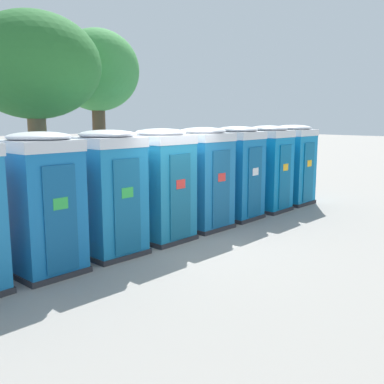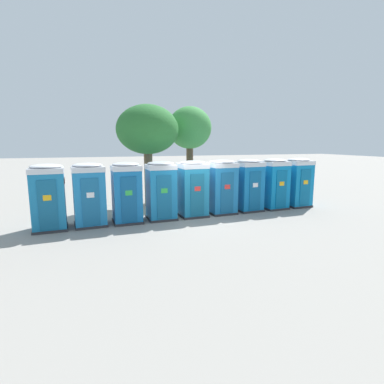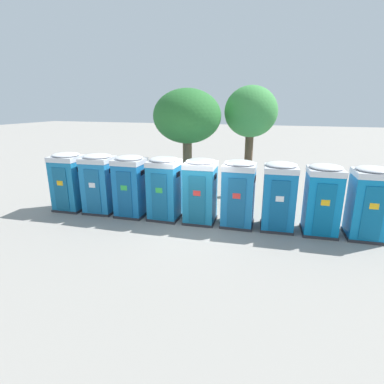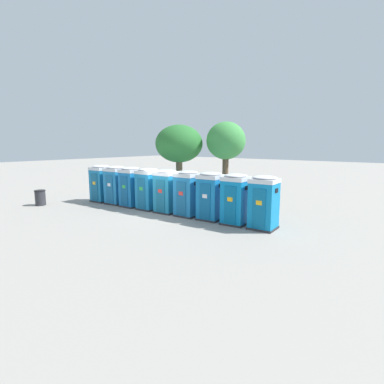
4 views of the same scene
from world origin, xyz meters
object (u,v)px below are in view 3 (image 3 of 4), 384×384
(portapotty_1, at_px, (99,183))
(portapotty_0, at_px, (69,181))
(street_tree_0, at_px, (251,113))
(street_tree_1, at_px, (187,117))
(portapotty_4, at_px, (200,191))
(portapotty_5, at_px, (238,193))
(portapotty_3, at_px, (165,188))
(portapotty_6, at_px, (279,196))
(portapotty_8, at_px, (368,203))
(portapotty_7, at_px, (322,199))
(portapotty_2, at_px, (131,186))

(portapotty_1, bearing_deg, portapotty_0, -175.44)
(street_tree_0, bearing_deg, street_tree_1, -151.60)
(portapotty_4, height_order, portapotty_5, same)
(portapotty_3, bearing_deg, street_tree_1, 90.20)
(portapotty_5, distance_m, street_tree_1, 4.83)
(portapotty_5, height_order, portapotty_6, same)
(portapotty_6, xyz_separation_m, portapotty_8, (2.95, 0.11, -0.00))
(street_tree_1, bearing_deg, portapotty_1, -133.94)
(portapotty_0, relative_size, street_tree_0, 0.47)
(portapotty_3, bearing_deg, portapotty_4, 2.90)
(portapotty_1, relative_size, portapotty_7, 1.00)
(portapotty_8, bearing_deg, portapotty_0, -176.87)
(portapotty_8, relative_size, street_tree_1, 0.48)
(portapotty_2, height_order, portapotty_7, same)
(portapotty_1, distance_m, street_tree_0, 7.80)
(street_tree_0, bearing_deg, portapotty_0, -146.97)
(portapotty_2, relative_size, portapotty_7, 1.00)
(portapotty_1, relative_size, portapotty_8, 1.00)
(portapotty_3, height_order, portapotty_6, same)
(portapotty_0, height_order, street_tree_1, street_tree_1)
(portapotty_3, distance_m, portapotty_6, 4.43)
(portapotty_7, distance_m, portapotty_8, 1.48)
(portapotty_2, distance_m, portapotty_6, 5.91)
(portapotty_1, xyz_separation_m, street_tree_1, (2.94, 3.05, 2.65))
(portapotty_5, xyz_separation_m, portapotty_6, (1.47, 0.11, 0.00))
(portapotty_2, distance_m, portapotty_4, 2.95)
(portapotty_3, distance_m, portapotty_4, 1.48)
(portapotty_2, relative_size, street_tree_1, 0.48)
(portapotty_8, xyz_separation_m, street_tree_1, (-7.38, 2.52, 2.65))
(portapotty_1, xyz_separation_m, street_tree_0, (5.69, 4.54, 2.81))
(portapotty_1, height_order, portapotty_2, same)
(portapotty_5, bearing_deg, portapotty_4, -176.13)
(portapotty_0, bearing_deg, portapotty_4, 3.12)
(portapotty_0, height_order, portapotty_7, same)
(street_tree_1, bearing_deg, portapotty_2, -115.87)
(portapotty_4, height_order, street_tree_0, street_tree_0)
(portapotty_0, bearing_deg, portapotty_8, 3.13)
(portapotty_4, xyz_separation_m, portapotty_6, (2.95, 0.21, 0.00))
(street_tree_1, bearing_deg, portapotty_4, -62.45)
(portapotty_6, distance_m, street_tree_1, 5.79)
(street_tree_0, bearing_deg, portapotty_6, -67.77)
(portapotty_0, height_order, portapotty_3, same)
(portapotty_4, bearing_deg, portapotty_7, 3.08)
(portapotty_0, relative_size, portapotty_1, 1.00)
(street_tree_0, relative_size, street_tree_1, 1.03)
(portapotty_0, distance_m, portapotty_4, 5.91)
(portapotty_2, bearing_deg, portapotty_6, 3.72)
(portapotty_0, height_order, portapotty_1, same)
(portapotty_0, bearing_deg, portapotty_3, 3.20)
(portapotty_8, bearing_deg, portapotty_2, -176.81)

